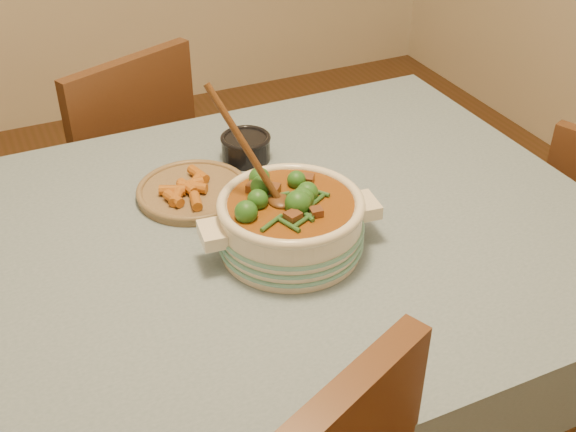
{
  "coord_description": "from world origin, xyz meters",
  "views": [
    {
      "loc": [
        -0.32,
        -1.09,
        1.6
      ],
      "look_at": [
        0.14,
        -0.1,
        0.85
      ],
      "focal_mm": 45.0,
      "sensor_mm": 36.0,
      "label": 1
    }
  ],
  "objects_px": {
    "stew_casserole": "(291,219)",
    "dining_table": "(204,284)",
    "chair_far": "(120,168)",
    "condiment_bowl": "(246,146)",
    "fried_plate": "(193,189)"
  },
  "relations": [
    {
      "from": "condiment_bowl",
      "to": "chair_far",
      "type": "bearing_deg",
      "value": 110.65
    },
    {
      "from": "stew_casserole",
      "to": "condiment_bowl",
      "type": "height_order",
      "value": "stew_casserole"
    },
    {
      "from": "stew_casserole",
      "to": "chair_far",
      "type": "bearing_deg",
      "value": 99.38
    },
    {
      "from": "chair_far",
      "to": "condiment_bowl",
      "type": "bearing_deg",
      "value": 88.28
    },
    {
      "from": "stew_casserole",
      "to": "dining_table",
      "type": "bearing_deg",
      "value": 154.54
    },
    {
      "from": "fried_plate",
      "to": "stew_casserole",
      "type": "bearing_deg",
      "value": -67.19
    },
    {
      "from": "dining_table",
      "to": "fried_plate",
      "type": "relative_size",
      "value": 6.67
    },
    {
      "from": "dining_table",
      "to": "fried_plate",
      "type": "bearing_deg",
      "value": 75.75
    },
    {
      "from": "dining_table",
      "to": "condiment_bowl",
      "type": "xyz_separation_m",
      "value": [
        0.21,
        0.29,
        0.13
      ]
    },
    {
      "from": "stew_casserole",
      "to": "condiment_bowl",
      "type": "distance_m",
      "value": 0.37
    },
    {
      "from": "stew_casserole",
      "to": "fried_plate",
      "type": "distance_m",
      "value": 0.29
    },
    {
      "from": "stew_casserole",
      "to": "chair_far",
      "type": "height_order",
      "value": "stew_casserole"
    },
    {
      "from": "fried_plate",
      "to": "chair_far",
      "type": "bearing_deg",
      "value": 93.43
    },
    {
      "from": "dining_table",
      "to": "fried_plate",
      "type": "xyz_separation_m",
      "value": [
        0.05,
        0.19,
        0.11
      ]
    },
    {
      "from": "dining_table",
      "to": "stew_casserole",
      "type": "xyz_separation_m",
      "value": [
        0.16,
        -0.07,
        0.16
      ]
    }
  ]
}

